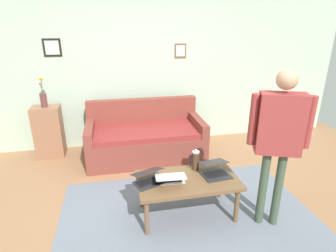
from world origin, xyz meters
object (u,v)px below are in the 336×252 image
(coffee_table, at_px, (188,183))
(laptop_left, at_px, (170,178))
(french_press, at_px, (195,160))
(side_shelf, at_px, (49,132))
(laptop_right, at_px, (149,179))
(flower_vase, at_px, (43,97))
(couch, at_px, (145,138))
(laptop_center, at_px, (215,171))
(person_standing, at_px, (279,131))

(coffee_table, relative_size, laptop_left, 3.26)
(french_press, xyz_separation_m, side_shelf, (1.93, -1.69, -0.16))
(laptop_right, bearing_deg, side_shelf, -53.57)
(laptop_left, relative_size, laptop_right, 0.84)
(side_shelf, distance_m, flower_vase, 0.57)
(laptop_right, bearing_deg, flower_vase, -53.61)
(french_press, relative_size, side_shelf, 0.31)
(laptop_left, bearing_deg, couch, -87.55)
(laptop_left, height_order, laptop_center, laptop_center)
(flower_vase, bearing_deg, couch, 168.20)
(flower_vase, bearing_deg, laptop_left, 129.80)
(french_press, xyz_separation_m, person_standing, (-0.67, 0.50, 0.50))
(couch, bearing_deg, coffee_table, 99.90)
(laptop_left, distance_m, flower_vase, 2.52)
(laptop_right, bearing_deg, couch, -95.47)
(side_shelf, relative_size, flower_vase, 1.80)
(laptop_center, bearing_deg, couch, -68.75)
(flower_vase, relative_size, person_standing, 0.28)
(couch, xyz_separation_m, coffee_table, (-0.27, 1.56, 0.10))
(flower_vase, xyz_separation_m, person_standing, (-2.59, 2.19, 0.09))
(laptop_center, distance_m, french_press, 0.25)
(laptop_center, bearing_deg, flower_vase, -41.19)
(laptop_center, bearing_deg, person_standing, 144.80)
(laptop_right, distance_m, side_shelf, 2.30)
(laptop_left, xyz_separation_m, french_press, (-0.35, -0.21, 0.07))
(couch, relative_size, laptop_center, 5.17)
(couch, relative_size, laptop_left, 5.39)
(laptop_right, relative_size, flower_vase, 0.86)
(coffee_table, relative_size, flower_vase, 2.37)
(couch, distance_m, french_press, 1.46)
(french_press, bearing_deg, laptop_left, 30.97)
(laptop_left, xyz_separation_m, flower_vase, (1.58, -1.90, 0.48))
(laptop_center, relative_size, laptop_right, 0.88)
(laptop_left, bearing_deg, flower_vase, -50.20)
(laptop_center, distance_m, person_standing, 0.82)
(coffee_table, distance_m, laptop_left, 0.23)
(laptop_right, relative_size, person_standing, 0.24)
(french_press, distance_m, person_standing, 0.97)
(couch, distance_m, coffee_table, 1.59)
(laptop_left, bearing_deg, laptop_right, -11.52)
(couch, distance_m, person_standing, 2.29)
(side_shelf, bearing_deg, french_press, 138.77)
(couch, relative_size, laptop_right, 4.55)
(laptop_right, bearing_deg, laptop_center, -179.27)
(couch, bearing_deg, laptop_left, 92.45)
(couch, height_order, coffee_table, couch)
(laptop_right, height_order, flower_vase, flower_vase)
(side_shelf, height_order, flower_vase, flower_vase)
(couch, bearing_deg, french_press, 106.73)
(side_shelf, distance_m, person_standing, 3.45)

